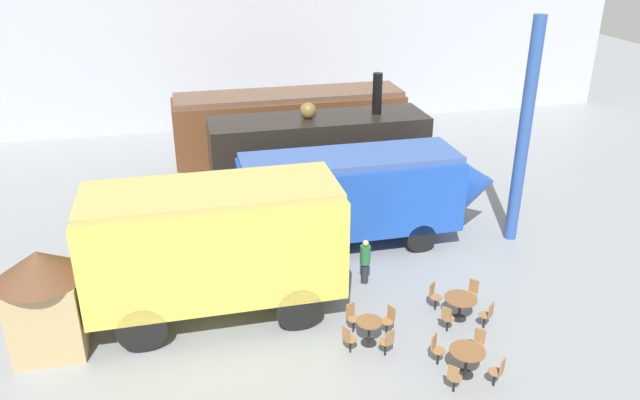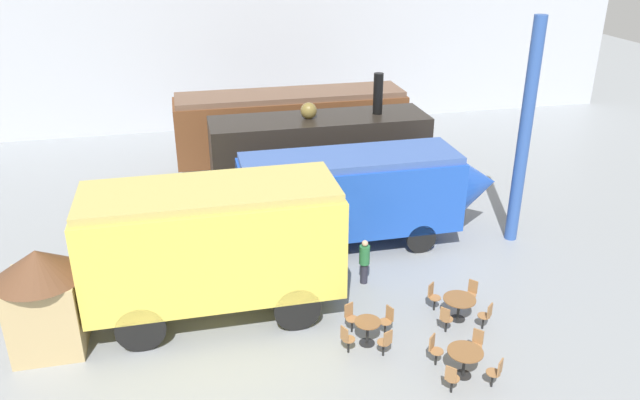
# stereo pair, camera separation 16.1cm
# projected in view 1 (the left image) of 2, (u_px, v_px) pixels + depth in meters

# --- Properties ---
(ground_plane) EXTENTS (80.00, 80.00, 0.00)m
(ground_plane) POSITION_uv_depth(u_px,v_px,m) (304.00, 255.00, 21.87)
(ground_plane) COLOR gray
(backdrop_wall) EXTENTS (44.00, 0.15, 9.00)m
(backdrop_wall) POSITION_uv_depth(u_px,v_px,m) (244.00, 46.00, 33.91)
(backdrop_wall) COLOR #B2B7C1
(backdrop_wall) RESTS_ON ground_plane
(passenger_coach_wooden) EXTENTS (10.53, 2.54, 3.64)m
(passenger_coach_wooden) POSITION_uv_depth(u_px,v_px,m) (290.00, 124.00, 28.83)
(passenger_coach_wooden) COLOR brown
(passenger_coach_wooden) RESTS_ON ground_plane
(steam_locomotive) EXTENTS (8.62, 2.45, 5.31)m
(steam_locomotive) POSITION_uv_depth(u_px,v_px,m) (319.00, 152.00, 25.01)
(steam_locomotive) COLOR black
(steam_locomotive) RESTS_ON ground_plane
(streamlined_locomotive) EXTENTS (9.39, 2.52, 3.42)m
(streamlined_locomotive) POSITION_uv_depth(u_px,v_px,m) (369.00, 191.00, 21.99)
(streamlined_locomotive) COLOR blue
(streamlined_locomotive) RESTS_ON ground_plane
(passenger_coach_vintage) EXTENTS (7.16, 2.82, 4.07)m
(passenger_coach_vintage) POSITION_uv_depth(u_px,v_px,m) (214.00, 241.00, 17.63)
(passenger_coach_vintage) COLOR #E0C64C
(passenger_coach_vintage) RESTS_ON ground_plane
(cafe_table_near) EXTENTS (0.92, 0.92, 0.76)m
(cafe_table_near) POSITION_uv_depth(u_px,v_px,m) (467.00, 355.00, 15.85)
(cafe_table_near) COLOR black
(cafe_table_near) RESTS_ON ground_plane
(cafe_table_mid) EXTENTS (0.73, 0.73, 0.72)m
(cafe_table_mid) POSITION_uv_depth(u_px,v_px,m) (369.00, 327.00, 17.08)
(cafe_table_mid) COLOR black
(cafe_table_mid) RESTS_ON ground_plane
(cafe_table_far) EXTENTS (0.95, 0.95, 0.70)m
(cafe_table_far) POSITION_uv_depth(u_px,v_px,m) (460.00, 302.00, 18.14)
(cafe_table_far) COLOR black
(cafe_table_far) RESTS_ON ground_plane
(cafe_chair_0) EXTENTS (0.40, 0.40, 0.87)m
(cafe_chair_0) POSITION_uv_depth(u_px,v_px,m) (436.00, 347.00, 16.31)
(cafe_chair_0) COLOR black
(cafe_chair_0) RESTS_ON ground_plane
(cafe_chair_1) EXTENTS (0.40, 0.40, 0.87)m
(cafe_chair_1) POSITION_uv_depth(u_px,v_px,m) (454.00, 377.00, 15.25)
(cafe_chair_1) COLOR black
(cafe_chair_1) RESTS_ON ground_plane
(cafe_chair_2) EXTENTS (0.40, 0.40, 0.87)m
(cafe_chair_2) POSITION_uv_depth(u_px,v_px,m) (498.00, 370.00, 15.47)
(cafe_chair_2) COLOR black
(cafe_chair_2) RESTS_ON ground_plane
(cafe_chair_3) EXTENTS (0.40, 0.40, 0.87)m
(cafe_chair_3) POSITION_uv_depth(u_px,v_px,m) (478.00, 342.00, 16.52)
(cafe_chair_3) COLOR black
(cafe_chair_3) RESTS_ON ground_plane
(cafe_chair_4) EXTENTS (0.38, 0.40, 0.87)m
(cafe_chair_4) POSITION_uv_depth(u_px,v_px,m) (352.00, 315.00, 17.63)
(cafe_chair_4) COLOR black
(cafe_chair_4) RESTS_ON ground_plane
(cafe_chair_5) EXTENTS (0.40, 0.38, 0.87)m
(cafe_chair_5) POSITION_uv_depth(u_px,v_px,m) (349.00, 338.00, 16.69)
(cafe_chair_5) COLOR black
(cafe_chair_5) RESTS_ON ground_plane
(cafe_chair_6) EXTENTS (0.38, 0.40, 0.87)m
(cafe_chair_6) POSITION_uv_depth(u_px,v_px,m) (388.00, 341.00, 16.56)
(cafe_chair_6) COLOR black
(cafe_chair_6) RESTS_ON ground_plane
(cafe_chair_7) EXTENTS (0.40, 0.38, 0.87)m
(cafe_chair_7) POSITION_uv_depth(u_px,v_px,m) (389.00, 318.00, 17.50)
(cafe_chair_7) COLOR black
(cafe_chair_7) RESTS_ON ground_plane
(cafe_chair_8) EXTENTS (0.41, 0.40, 0.87)m
(cafe_chair_8) POSITION_uv_depth(u_px,v_px,m) (472.00, 291.00, 18.79)
(cafe_chair_8) COLOR black
(cafe_chair_8) RESTS_ON ground_plane
(cafe_chair_9) EXTENTS (0.40, 0.41, 0.87)m
(cafe_chair_9) POSITION_uv_depth(u_px,v_px,m) (434.00, 294.00, 18.63)
(cafe_chair_9) COLOR black
(cafe_chair_9) RESTS_ON ground_plane
(cafe_chair_10) EXTENTS (0.41, 0.40, 0.87)m
(cafe_chair_10) POSITION_uv_depth(u_px,v_px,m) (447.00, 317.00, 17.55)
(cafe_chair_10) COLOR black
(cafe_chair_10) RESTS_ON ground_plane
(cafe_chair_11) EXTENTS (0.40, 0.41, 0.87)m
(cafe_chair_11) POSITION_uv_depth(u_px,v_px,m) (488.00, 314.00, 17.71)
(cafe_chair_11) COLOR black
(cafe_chair_11) RESTS_ON ground_plane
(visitor_person) EXTENTS (0.34, 0.34, 1.54)m
(visitor_person) POSITION_uv_depth(u_px,v_px,m) (365.00, 260.00, 19.89)
(visitor_person) COLOR #262633
(visitor_person) RESTS_ON ground_plane
(ticket_kiosk) EXTENTS (2.34, 2.34, 3.00)m
(ticket_kiosk) POSITION_uv_depth(u_px,v_px,m) (45.00, 296.00, 16.44)
(ticket_kiosk) COLOR tan
(ticket_kiosk) RESTS_ON ground_plane
(support_pillar) EXTENTS (0.44, 0.44, 8.00)m
(support_pillar) POSITION_uv_depth(u_px,v_px,m) (524.00, 134.00, 21.48)
(support_pillar) COLOR #2D519E
(support_pillar) RESTS_ON ground_plane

